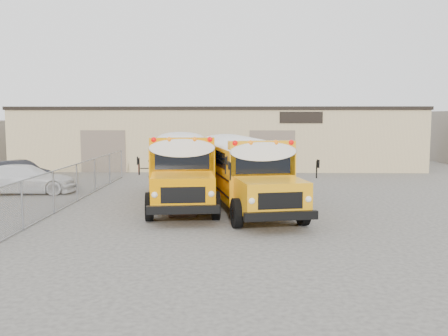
{
  "coord_description": "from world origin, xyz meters",
  "views": [
    {
      "loc": [
        1.64,
        -20.14,
        4.09
      ],
      "look_at": [
        0.95,
        3.13,
        1.6
      ],
      "focal_mm": 40.0,
      "sensor_mm": 36.0,
      "label": 1
    }
  ],
  "objects_px": {
    "school_bus_left": "(180,152)",
    "car_dark": "(18,173)",
    "tarp_bundle": "(182,194)",
    "school_bus_right": "(220,154)",
    "car_white": "(26,179)"
  },
  "relations": [
    {
      "from": "car_dark",
      "to": "tarp_bundle",
      "type": "bearing_deg",
      "value": -101.43
    },
    {
      "from": "car_white",
      "to": "car_dark",
      "type": "distance_m",
      "value": 3.03
    },
    {
      "from": "school_bus_left",
      "to": "car_dark",
      "type": "xyz_separation_m",
      "value": [
        -9.14,
        -2.01,
        -1.12
      ]
    },
    {
      "from": "tarp_bundle",
      "to": "car_dark",
      "type": "height_order",
      "value": "tarp_bundle"
    },
    {
      "from": "school_bus_right",
      "to": "tarp_bundle",
      "type": "xyz_separation_m",
      "value": [
        -1.21,
        -8.65,
        -0.95
      ]
    },
    {
      "from": "school_bus_right",
      "to": "car_white",
      "type": "xyz_separation_m",
      "value": [
        -10.02,
        -3.22,
        -1.06
      ]
    },
    {
      "from": "school_bus_left",
      "to": "car_white",
      "type": "relative_size",
      "value": 2.16
    },
    {
      "from": "car_white",
      "to": "school_bus_right",
      "type": "bearing_deg",
      "value": -80.04
    },
    {
      "from": "car_white",
      "to": "car_dark",
      "type": "relative_size",
      "value": 1.16
    },
    {
      "from": "school_bus_left",
      "to": "school_bus_right",
      "type": "height_order",
      "value": "school_bus_left"
    },
    {
      "from": "school_bus_left",
      "to": "tarp_bundle",
      "type": "height_order",
      "value": "school_bus_left"
    },
    {
      "from": "school_bus_right",
      "to": "tarp_bundle",
      "type": "relative_size",
      "value": 6.55
    },
    {
      "from": "school_bus_left",
      "to": "car_dark",
      "type": "distance_m",
      "value": 9.43
    },
    {
      "from": "school_bus_left",
      "to": "school_bus_right",
      "type": "bearing_deg",
      "value": -29.78
    },
    {
      "from": "school_bus_right",
      "to": "car_dark",
      "type": "relative_size",
      "value": 2.47
    }
  ]
}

